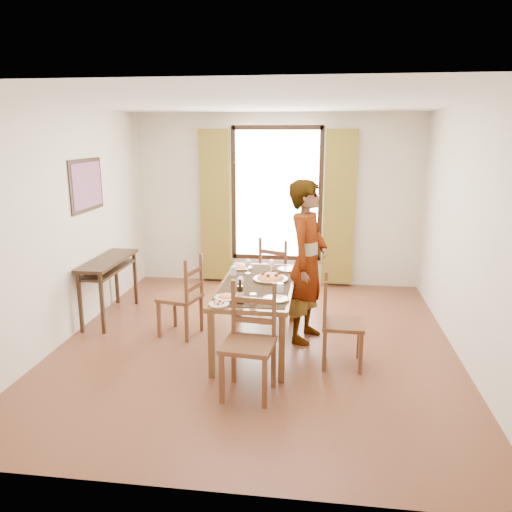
# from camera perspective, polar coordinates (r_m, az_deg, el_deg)

# --- Properties ---
(ground) EXTENTS (5.00, 5.00, 0.00)m
(ground) POSITION_cam_1_polar(r_m,az_deg,el_deg) (5.92, 0.05, -9.94)
(ground) COLOR #472516
(ground) RESTS_ON ground
(room_shell) EXTENTS (4.60, 5.10, 2.74)m
(room_shell) POSITION_cam_1_polar(r_m,az_deg,el_deg) (5.60, 0.18, 5.18)
(room_shell) COLOR beige
(room_shell) RESTS_ON ground
(console_table) EXTENTS (0.38, 1.20, 0.80)m
(console_table) POSITION_cam_1_polar(r_m,az_deg,el_deg) (6.78, -16.53, -1.27)
(console_table) COLOR #342011
(console_table) RESTS_ON ground
(dining_table) EXTENTS (0.82, 1.76, 0.76)m
(dining_table) POSITION_cam_1_polar(r_m,az_deg,el_deg) (5.61, 0.12, -3.80)
(dining_table) COLOR brown
(dining_table) RESTS_ON ground
(chair_west) EXTENTS (0.53, 0.53, 0.99)m
(chair_west) POSITION_cam_1_polar(r_m,az_deg,el_deg) (6.06, -8.38, -4.83)
(chair_west) COLOR brown
(chair_west) RESTS_ON ground
(chair_north) EXTENTS (0.59, 0.59, 1.02)m
(chair_north) POSITION_cam_1_polar(r_m,az_deg,el_deg) (6.91, 2.56, -2.23)
(chair_north) COLOR brown
(chair_north) RESTS_ON ground
(chair_south) EXTENTS (0.51, 0.51, 1.05)m
(chair_south) POSITION_cam_1_polar(r_m,az_deg,el_deg) (4.69, -0.76, -10.08)
(chair_south) COLOR brown
(chair_south) RESTS_ON ground
(chair_east) EXTENTS (0.43, 0.43, 0.96)m
(chair_east) POSITION_cam_1_polar(r_m,az_deg,el_deg) (5.32, 9.53, -7.74)
(chair_east) COLOR brown
(chair_east) RESTS_ON ground
(man) EXTENTS (0.95, 0.85, 1.89)m
(man) POSITION_cam_1_polar(r_m,az_deg,el_deg) (5.78, 5.87, -0.68)
(man) COLOR gray
(man) RESTS_ON ground
(plate_sw) EXTENTS (0.27, 0.27, 0.05)m
(plate_sw) POSITION_cam_1_polar(r_m,az_deg,el_deg) (5.08, -3.46, -4.61)
(plate_sw) COLOR silver
(plate_sw) RESTS_ON dining_table
(plate_se) EXTENTS (0.27, 0.27, 0.05)m
(plate_se) POSITION_cam_1_polar(r_m,az_deg,el_deg) (5.04, 2.28, -4.75)
(plate_se) COLOR silver
(plate_se) RESTS_ON dining_table
(plate_nw) EXTENTS (0.27, 0.27, 0.05)m
(plate_nw) POSITION_cam_1_polar(r_m,az_deg,el_deg) (6.18, -1.68, -1.19)
(plate_nw) COLOR silver
(plate_nw) RESTS_ON dining_table
(plate_ne) EXTENTS (0.27, 0.27, 0.05)m
(plate_ne) POSITION_cam_1_polar(r_m,az_deg,el_deg) (6.12, 3.72, -1.37)
(plate_ne) COLOR silver
(plate_ne) RESTS_ON dining_table
(pasta_platter) EXTENTS (0.40, 0.40, 0.10)m
(pasta_platter) POSITION_cam_1_polar(r_m,az_deg,el_deg) (5.69, 1.68, -2.30)
(pasta_platter) COLOR orange
(pasta_platter) RESTS_ON dining_table
(caprese_plate) EXTENTS (0.20, 0.20, 0.04)m
(caprese_plate) POSITION_cam_1_polar(r_m,az_deg,el_deg) (4.90, -4.25, -5.38)
(caprese_plate) COLOR silver
(caprese_plate) RESTS_ON dining_table
(wine_glass_a) EXTENTS (0.08, 0.08, 0.18)m
(wine_glass_a) POSITION_cam_1_polar(r_m,az_deg,el_deg) (5.22, -1.78, -3.30)
(wine_glass_a) COLOR white
(wine_glass_a) RESTS_ON dining_table
(wine_glass_b) EXTENTS (0.08, 0.08, 0.18)m
(wine_glass_b) POSITION_cam_1_polar(r_m,az_deg,el_deg) (5.91, 1.77, -1.25)
(wine_glass_b) COLOR white
(wine_glass_b) RESTS_ON dining_table
(wine_glass_c) EXTENTS (0.08, 0.08, 0.18)m
(wine_glass_c) POSITION_cam_1_polar(r_m,az_deg,el_deg) (5.94, -0.94, -1.17)
(wine_glass_c) COLOR white
(wine_glass_c) RESTS_ON dining_table
(tumbler_a) EXTENTS (0.07, 0.07, 0.10)m
(tumbler_a) POSITION_cam_1_polar(r_m,az_deg,el_deg) (5.27, 2.79, -3.64)
(tumbler_a) COLOR silver
(tumbler_a) RESTS_ON dining_table
(tumbler_b) EXTENTS (0.07, 0.07, 0.10)m
(tumbler_b) POSITION_cam_1_polar(r_m,az_deg,el_deg) (5.89, -2.62, -1.72)
(tumbler_b) COLOR silver
(tumbler_b) RESTS_ON dining_table
(tumbler_c) EXTENTS (0.07, 0.07, 0.10)m
(tumbler_c) POSITION_cam_1_polar(r_m,az_deg,el_deg) (4.93, -0.34, -4.88)
(tumbler_c) COLOR silver
(tumbler_c) RESTS_ON dining_table
(wine_bottle) EXTENTS (0.07, 0.07, 0.25)m
(wine_bottle) POSITION_cam_1_polar(r_m,az_deg,el_deg) (4.91, -1.84, -4.06)
(wine_bottle) COLOR black
(wine_bottle) RESTS_ON dining_table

